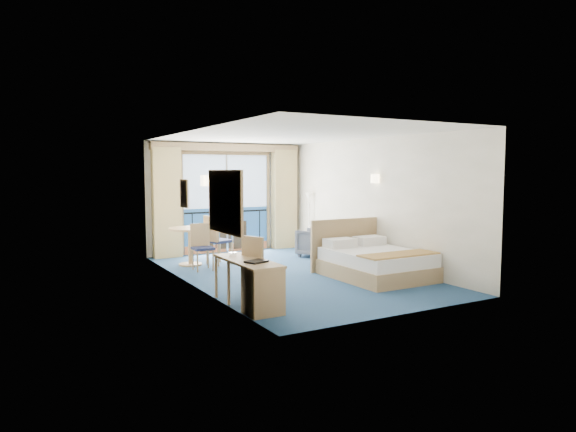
{
  "coord_description": "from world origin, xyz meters",
  "views": [
    {
      "loc": [
        -4.88,
        -8.61,
        2.0
      ],
      "look_at": [
        0.05,
        0.2,
        1.12
      ],
      "focal_mm": 32.0,
      "sensor_mm": 36.0,
      "label": 1
    }
  ],
  "objects_px": {
    "desk_chair": "(258,264)",
    "table_chair_b": "(202,244)",
    "floor_lamp": "(309,207)",
    "nightstand": "(355,252)",
    "round_table": "(190,237)",
    "desk": "(260,286)",
    "table_chair_a": "(216,237)",
    "bed": "(374,262)",
    "armchair": "(314,242)"
  },
  "relations": [
    {
      "from": "armchair",
      "to": "round_table",
      "type": "height_order",
      "value": "round_table"
    },
    {
      "from": "desk",
      "to": "nightstand",
      "type": "bearing_deg",
      "value": 35.06
    },
    {
      "from": "bed",
      "to": "nightstand",
      "type": "bearing_deg",
      "value": 67.38
    },
    {
      "from": "bed",
      "to": "table_chair_b",
      "type": "distance_m",
      "value": 3.48
    },
    {
      "from": "desk_chair",
      "to": "nightstand",
      "type": "bearing_deg",
      "value": -81.88
    },
    {
      "from": "armchair",
      "to": "floor_lamp",
      "type": "bearing_deg",
      "value": -146.82
    },
    {
      "from": "bed",
      "to": "table_chair_a",
      "type": "xyz_separation_m",
      "value": [
        -2.14,
        2.68,
        0.31
      ]
    },
    {
      "from": "nightstand",
      "to": "round_table",
      "type": "xyz_separation_m",
      "value": [
        -3.18,
        1.57,
        0.35
      ]
    },
    {
      "from": "desk",
      "to": "desk_chair",
      "type": "bearing_deg",
      "value": 65.94
    },
    {
      "from": "nightstand",
      "to": "armchair",
      "type": "xyz_separation_m",
      "value": [
        -0.26,
        1.24,
        0.07
      ]
    },
    {
      "from": "armchair",
      "to": "table_chair_a",
      "type": "bearing_deg",
      "value": -35.61
    },
    {
      "from": "desk_chair",
      "to": "round_table",
      "type": "distance_m",
      "value": 3.39
    },
    {
      "from": "table_chair_a",
      "to": "table_chair_b",
      "type": "relative_size",
      "value": 1.13
    },
    {
      "from": "floor_lamp",
      "to": "desk_chair",
      "type": "distance_m",
      "value": 5.14
    },
    {
      "from": "desk",
      "to": "round_table",
      "type": "xyz_separation_m",
      "value": [
        0.33,
        4.04,
        0.22
      ]
    },
    {
      "from": "armchair",
      "to": "desk_chair",
      "type": "distance_m",
      "value": 4.27
    },
    {
      "from": "armchair",
      "to": "desk",
      "type": "distance_m",
      "value": 4.94
    },
    {
      "from": "bed",
      "to": "round_table",
      "type": "distance_m",
      "value": 3.94
    },
    {
      "from": "bed",
      "to": "table_chair_a",
      "type": "relative_size",
      "value": 1.86
    },
    {
      "from": "desk_chair",
      "to": "table_chair_b",
      "type": "bearing_deg",
      "value": -22.95
    },
    {
      "from": "floor_lamp",
      "to": "round_table",
      "type": "bearing_deg",
      "value": -171.35
    },
    {
      "from": "table_chair_b",
      "to": "table_chair_a",
      "type": "bearing_deg",
      "value": 41.41
    },
    {
      "from": "table_chair_a",
      "to": "armchair",
      "type": "bearing_deg",
      "value": -112.2
    },
    {
      "from": "bed",
      "to": "desk_chair",
      "type": "bearing_deg",
      "value": -169.89
    },
    {
      "from": "bed",
      "to": "desk_chair",
      "type": "distance_m",
      "value": 2.72
    },
    {
      "from": "nightstand",
      "to": "round_table",
      "type": "height_order",
      "value": "round_table"
    },
    {
      "from": "table_chair_b",
      "to": "desk_chair",
      "type": "bearing_deg",
      "value": -89.03
    },
    {
      "from": "desk_chair",
      "to": "table_chair_a",
      "type": "xyz_separation_m",
      "value": [
        0.53,
        3.15,
        0.03
      ]
    },
    {
      "from": "desk_chair",
      "to": "table_chair_a",
      "type": "relative_size",
      "value": 0.95
    },
    {
      "from": "desk_chair",
      "to": "round_table",
      "type": "height_order",
      "value": "desk_chair"
    },
    {
      "from": "desk_chair",
      "to": "table_chair_a",
      "type": "bearing_deg",
      "value": -30.82
    },
    {
      "from": "nightstand",
      "to": "table_chair_b",
      "type": "distance_m",
      "value": 3.3
    },
    {
      "from": "floor_lamp",
      "to": "desk_chair",
      "type": "height_order",
      "value": "floor_lamp"
    },
    {
      "from": "floor_lamp",
      "to": "table_chair_b",
      "type": "xyz_separation_m",
      "value": [
        -3.24,
        -1.1,
        -0.58
      ]
    },
    {
      "from": "desk_chair",
      "to": "table_chair_a",
      "type": "distance_m",
      "value": 3.2
    },
    {
      "from": "armchair",
      "to": "table_chair_b",
      "type": "height_order",
      "value": "table_chair_b"
    },
    {
      "from": "bed",
      "to": "floor_lamp",
      "type": "height_order",
      "value": "floor_lamp"
    },
    {
      "from": "armchair",
      "to": "desk_chair",
      "type": "relative_size",
      "value": 0.71
    },
    {
      "from": "nightstand",
      "to": "table_chair_b",
      "type": "relative_size",
      "value": 0.56
    },
    {
      "from": "table_chair_a",
      "to": "table_chair_b",
      "type": "height_order",
      "value": "table_chair_a"
    },
    {
      "from": "nightstand",
      "to": "table_chair_b",
      "type": "bearing_deg",
      "value": 162.76
    },
    {
      "from": "desk_chair",
      "to": "table_chair_b",
      "type": "distance_m",
      "value": 2.79
    },
    {
      "from": "floor_lamp",
      "to": "round_table",
      "type": "distance_m",
      "value": 3.36
    },
    {
      "from": "bed",
      "to": "table_chair_b",
      "type": "height_order",
      "value": "bed"
    },
    {
      "from": "bed",
      "to": "desk",
      "type": "xyz_separation_m",
      "value": [
        -2.96,
        -1.13,
        0.09
      ]
    },
    {
      "from": "armchair",
      "to": "round_table",
      "type": "xyz_separation_m",
      "value": [
        -2.93,
        0.33,
        0.28
      ]
    },
    {
      "from": "bed",
      "to": "nightstand",
      "type": "distance_m",
      "value": 1.45
    },
    {
      "from": "armchair",
      "to": "desk",
      "type": "xyz_separation_m",
      "value": [
        -3.26,
        -3.71,
        0.06
      ]
    },
    {
      "from": "floor_lamp",
      "to": "desk_chair",
      "type": "relative_size",
      "value": 1.44
    },
    {
      "from": "armchair",
      "to": "table_chair_b",
      "type": "bearing_deg",
      "value": -28.15
    }
  ]
}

